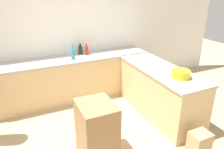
{
  "coord_description": "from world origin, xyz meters",
  "views": [
    {
      "loc": [
        -1.03,
        -2.53,
        2.31
      ],
      "look_at": [
        0.34,
        0.43,
        0.96
      ],
      "focal_mm": 35.0,
      "sensor_mm": 36.0,
      "label": 1
    }
  ],
  "objects_px": {
    "dish_soap_bottle": "(73,53)",
    "mixing_bowl": "(181,74)",
    "paper_bag": "(199,144)",
    "wine_bottle_dark": "(80,50)",
    "island_table": "(97,132)",
    "hot_sauce_bottle": "(87,50)"
  },
  "relations": [
    {
      "from": "hot_sauce_bottle",
      "to": "wine_bottle_dark",
      "type": "bearing_deg",
      "value": 128.2
    },
    {
      "from": "island_table",
      "to": "hot_sauce_bottle",
      "type": "relative_size",
      "value": 3.47
    },
    {
      "from": "hot_sauce_bottle",
      "to": "paper_bag",
      "type": "distance_m",
      "value": 2.78
    },
    {
      "from": "wine_bottle_dark",
      "to": "dish_soap_bottle",
      "type": "relative_size",
      "value": 0.73
    },
    {
      "from": "island_table",
      "to": "hot_sauce_bottle",
      "type": "height_order",
      "value": "hot_sauce_bottle"
    },
    {
      "from": "hot_sauce_bottle",
      "to": "paper_bag",
      "type": "xyz_separation_m",
      "value": [
        0.82,
        -2.52,
        -0.83
      ]
    },
    {
      "from": "wine_bottle_dark",
      "to": "paper_bag",
      "type": "xyz_separation_m",
      "value": [
        0.92,
        -2.65,
        -0.82
      ]
    },
    {
      "from": "dish_soap_bottle",
      "to": "wine_bottle_dark",
      "type": "bearing_deg",
      "value": 49.4
    },
    {
      "from": "mixing_bowl",
      "to": "hot_sauce_bottle",
      "type": "height_order",
      "value": "hot_sauce_bottle"
    },
    {
      "from": "wine_bottle_dark",
      "to": "paper_bag",
      "type": "distance_m",
      "value": 2.92
    },
    {
      "from": "dish_soap_bottle",
      "to": "paper_bag",
      "type": "distance_m",
      "value": 2.76
    },
    {
      "from": "dish_soap_bottle",
      "to": "mixing_bowl",
      "type": "bearing_deg",
      "value": -51.17
    },
    {
      "from": "island_table",
      "to": "hot_sauce_bottle",
      "type": "xyz_separation_m",
      "value": [
        0.54,
        1.95,
        0.58
      ]
    },
    {
      "from": "mixing_bowl",
      "to": "paper_bag",
      "type": "distance_m",
      "value": 1.08
    },
    {
      "from": "mixing_bowl",
      "to": "paper_bag",
      "type": "height_order",
      "value": "mixing_bowl"
    },
    {
      "from": "wine_bottle_dark",
      "to": "mixing_bowl",
      "type": "bearing_deg",
      "value": -60.92
    },
    {
      "from": "island_table",
      "to": "dish_soap_bottle",
      "type": "bearing_deg",
      "value": 83.88
    },
    {
      "from": "mixing_bowl",
      "to": "wine_bottle_dark",
      "type": "bearing_deg",
      "value": 119.08
    },
    {
      "from": "island_table",
      "to": "wine_bottle_dark",
      "type": "xyz_separation_m",
      "value": [
        0.44,
        2.08,
        0.57
      ]
    },
    {
      "from": "wine_bottle_dark",
      "to": "dish_soap_bottle",
      "type": "bearing_deg",
      "value": -130.6
    },
    {
      "from": "island_table",
      "to": "paper_bag",
      "type": "xyz_separation_m",
      "value": [
        1.36,
        -0.57,
        -0.25
      ]
    },
    {
      "from": "hot_sauce_bottle",
      "to": "paper_bag",
      "type": "relative_size",
      "value": 0.69
    }
  ]
}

